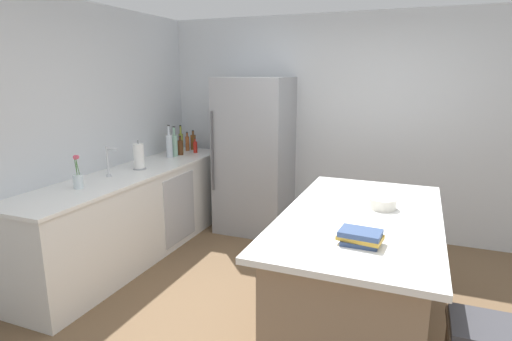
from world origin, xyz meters
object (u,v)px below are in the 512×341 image
olive_oil_bottle (181,142)px  mixing_bowl (382,203)px  cookbook_stack (360,237)px  whiskey_bottle (193,142)px  syrup_bottle (180,147)px  gin_bottle (175,145)px  refrigerator (254,156)px  paper_towel_roll (139,157)px  hot_sauce_bottle (195,147)px  kitchen_island (358,273)px  flower_vase (78,178)px  vinegar_bottle (187,143)px  sink_faucet (109,161)px  soda_bottle (169,145)px

olive_oil_bottle → mixing_bowl: (2.58, -1.35, -0.10)m
cookbook_stack → mixing_bowl: bearing=85.2°
whiskey_bottle → mixing_bowl: size_ratio=1.28×
mixing_bowl → cookbook_stack: bearing=-94.8°
syrup_bottle → gin_bottle: 0.11m
refrigerator → gin_bottle: 0.99m
olive_oil_bottle → cookbook_stack: olive_oil_bottle is taller
paper_towel_roll → olive_oil_bottle: 0.94m
olive_oil_bottle → gin_bottle: size_ratio=0.98×
olive_oil_bottle → mixing_bowl: bearing=-27.6°
whiskey_bottle → gin_bottle: size_ratio=0.71×
hot_sauce_bottle → syrup_bottle: bearing=-117.6°
kitchen_island → flower_vase: bearing=-174.9°
cookbook_stack → gin_bottle: bearing=142.7°
whiskey_bottle → gin_bottle: bearing=-88.2°
vinegar_bottle → mixing_bowl: bearing=-30.7°
kitchen_island → refrigerator: refrigerator is taller
flower_vase → olive_oil_bottle: 1.76m
sink_faucet → mixing_bowl: bearing=-0.7°
refrigerator → gin_bottle: (-0.92, -0.33, 0.13)m
kitchen_island → soda_bottle: bearing=152.6°
refrigerator → mixing_bowl: bearing=-42.4°
refrigerator → flower_vase: bearing=-115.5°
sink_faucet → paper_towel_roll: paper_towel_roll is taller
kitchen_island → sink_faucet: (-2.46, 0.22, 0.61)m
kitchen_island → soda_bottle: (-2.45, 1.27, 0.61)m
refrigerator → vinegar_bottle: size_ratio=7.58×
soda_bottle → cookbook_stack: bearing=-35.8°
kitchen_island → vinegar_bottle: 3.09m
paper_towel_roll → vinegar_bottle: size_ratio=1.26×
olive_oil_bottle → gin_bottle: gin_bottle is taller
paper_towel_roll → olive_oil_bottle: bearing=93.8°
mixing_bowl → soda_bottle: bearing=157.3°
whiskey_bottle → olive_oil_bottle: olive_oil_bottle is taller
vinegar_bottle → soda_bottle: 0.47m
syrup_bottle → gin_bottle: gin_bottle is taller
refrigerator → cookbook_stack: 2.73m
sink_faucet → mixing_bowl: size_ratio=1.47×
paper_towel_roll → syrup_bottle: size_ratio=1.29×
refrigerator → whiskey_bottle: refrigerator is taller
paper_towel_roll → mixing_bowl: size_ratio=1.53×
hot_sauce_bottle → gin_bottle: gin_bottle is taller
vinegar_bottle → hot_sauce_bottle: (0.17, -0.09, -0.03)m
hot_sauce_bottle → soda_bottle: bearing=-110.1°
sink_faucet → flower_vase: flower_vase is taller
soda_bottle → vinegar_bottle: bearing=94.2°
sink_faucet → vinegar_bottle: bearing=91.2°
paper_towel_roll → gin_bottle: 0.75m
vinegar_bottle → cookbook_stack: bearing=-41.9°
hot_sauce_bottle → syrup_bottle: 0.22m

